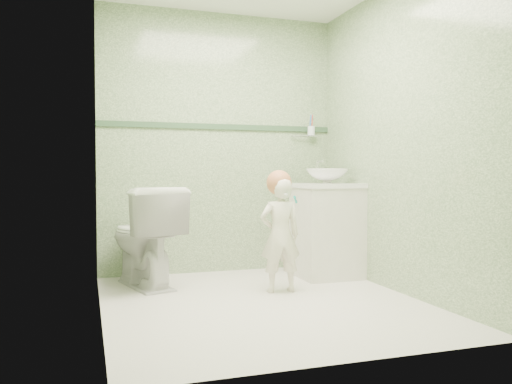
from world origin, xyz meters
name	(u,v)px	position (x,y,z in m)	size (l,w,h in m)	color
ground	(263,302)	(0.00, 0.00, 0.00)	(2.50, 2.50, 0.00)	silver
room_shell	(263,133)	(0.00, 0.00, 1.20)	(2.50, 2.54, 2.40)	gray
trim_stripe	(220,127)	(0.00, 1.24, 1.35)	(2.20, 0.02, 0.05)	#335136
vanity	(327,232)	(0.84, 0.70, 0.40)	(0.52, 0.50, 0.80)	white
counter	(327,186)	(0.84, 0.70, 0.81)	(0.54, 0.52, 0.04)	white
basin	(327,176)	(0.84, 0.70, 0.89)	(0.37, 0.37, 0.13)	white
faucet	(318,167)	(0.84, 0.89, 0.97)	(0.03, 0.13, 0.18)	silver
cup_holder	(310,131)	(0.89, 1.18, 1.33)	(0.26, 0.07, 0.21)	silver
toilet	(144,237)	(-0.74, 0.80, 0.41)	(0.45, 0.80, 0.81)	white
toddler	(280,235)	(0.23, 0.27, 0.44)	(0.32, 0.21, 0.88)	silver
hair_cap	(279,183)	(0.23, 0.30, 0.84)	(0.20, 0.20, 0.20)	#BF7246
teal_toothbrush	(294,199)	(0.30, 0.14, 0.72)	(0.11, 0.13, 0.08)	#039C97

